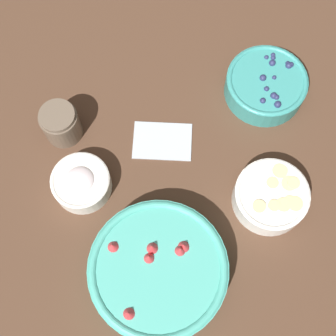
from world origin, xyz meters
name	(u,v)px	position (x,y,z in m)	size (l,w,h in m)	color
ground_plane	(175,188)	(0.00, 0.00, 0.00)	(4.00, 4.00, 0.00)	#4C3323
bowl_strawberries	(158,270)	(-0.08, -0.17, 0.04)	(0.27, 0.27, 0.09)	#47AD9E
bowl_blueberries	(266,85)	(0.26, 0.18, 0.03)	(0.18, 0.18, 0.06)	teal
bowl_bananas	(271,196)	(0.18, -0.08, 0.03)	(0.15, 0.15, 0.06)	white
bowl_cream	(81,183)	(-0.19, 0.05, 0.03)	(0.12, 0.12, 0.06)	white
jar_chocolate	(61,124)	(-0.21, 0.19, 0.04)	(0.08, 0.08, 0.09)	brown
napkin	(163,141)	(0.00, 0.11, 0.00)	(0.15, 0.12, 0.01)	#B2BCC6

